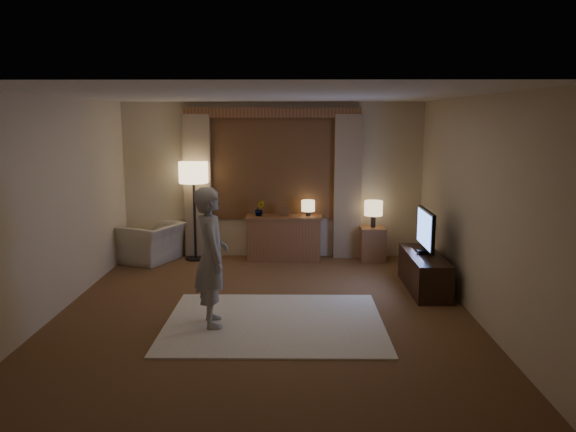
{
  "coord_description": "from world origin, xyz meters",
  "views": [
    {
      "loc": [
        0.36,
        -6.62,
        2.35
      ],
      "look_at": [
        0.28,
        0.6,
        1.07
      ],
      "focal_mm": 35.0,
      "sensor_mm": 36.0,
      "label": 1
    }
  ],
  "objects_px": {
    "sideboard": "(284,239)",
    "armchair": "(152,242)",
    "tv_stand": "(424,272)",
    "person": "(211,257)",
    "side_table": "(372,244)"
  },
  "relations": [
    {
      "from": "side_table",
      "to": "tv_stand",
      "type": "xyz_separation_m",
      "value": [
        0.49,
        -1.59,
        -0.03
      ]
    },
    {
      "from": "armchair",
      "to": "tv_stand",
      "type": "bearing_deg",
      "value": 93.06
    },
    {
      "from": "side_table",
      "to": "tv_stand",
      "type": "relative_size",
      "value": 0.4
    },
    {
      "from": "side_table",
      "to": "person",
      "type": "bearing_deg",
      "value": -126.79
    },
    {
      "from": "tv_stand",
      "to": "person",
      "type": "height_order",
      "value": "person"
    },
    {
      "from": "sideboard",
      "to": "armchair",
      "type": "height_order",
      "value": "sideboard"
    },
    {
      "from": "person",
      "to": "side_table",
      "type": "bearing_deg",
      "value": -51.47
    },
    {
      "from": "sideboard",
      "to": "side_table",
      "type": "bearing_deg",
      "value": -1.95
    },
    {
      "from": "side_table",
      "to": "tv_stand",
      "type": "distance_m",
      "value": 1.67
    },
    {
      "from": "sideboard",
      "to": "person",
      "type": "relative_size",
      "value": 0.76
    },
    {
      "from": "armchair",
      "to": "tv_stand",
      "type": "xyz_separation_m",
      "value": [
        4.14,
        -1.53,
        -0.06
      ]
    },
    {
      "from": "tv_stand",
      "to": "armchair",
      "type": "bearing_deg",
      "value": 159.7
    },
    {
      "from": "armchair",
      "to": "side_table",
      "type": "bearing_deg",
      "value": 114.35
    },
    {
      "from": "sideboard",
      "to": "armchair",
      "type": "xyz_separation_m",
      "value": [
        -2.18,
        -0.11,
        -0.04
      ]
    },
    {
      "from": "person",
      "to": "tv_stand",
      "type": "bearing_deg",
      "value": -77.67
    }
  ]
}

